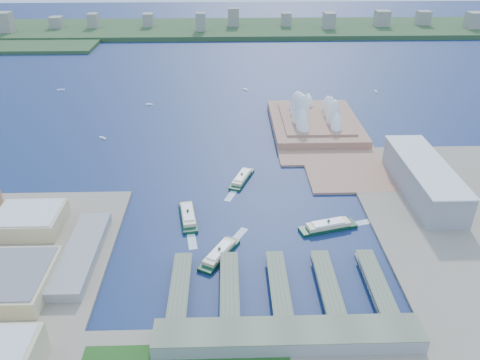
{
  "coord_description": "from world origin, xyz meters",
  "views": [
    {
      "loc": [
        -27.74,
        -378.9,
        279.94
      ],
      "look_at": [
        -14.37,
        86.46,
        18.0
      ],
      "focal_mm": 35.0,
      "sensor_mm": 36.0,
      "label": 1
    }
  ],
  "objects_px": {
    "opera_house": "(316,107)",
    "ferry_a": "(188,214)",
    "ferry_d": "(328,224)",
    "ferry_b": "(242,177)",
    "toaster_building": "(424,178)",
    "ferry_c": "(219,252)"
  },
  "relations": [
    {
      "from": "opera_house",
      "to": "ferry_a",
      "type": "height_order",
      "value": "opera_house"
    },
    {
      "from": "ferry_a",
      "to": "ferry_d",
      "type": "bearing_deg",
      "value": -18.38
    },
    {
      "from": "ferry_a",
      "to": "ferry_b",
      "type": "relative_size",
      "value": 1.07
    },
    {
      "from": "toaster_building",
      "to": "ferry_a",
      "type": "relative_size",
      "value": 2.63
    },
    {
      "from": "toaster_building",
      "to": "ferry_b",
      "type": "relative_size",
      "value": 2.82
    },
    {
      "from": "opera_house",
      "to": "ferry_c",
      "type": "relative_size",
      "value": 3.2
    },
    {
      "from": "ferry_b",
      "to": "ferry_d",
      "type": "distance_m",
      "value": 134.62
    },
    {
      "from": "ferry_a",
      "to": "ferry_c",
      "type": "relative_size",
      "value": 1.05
    },
    {
      "from": "opera_house",
      "to": "ferry_c",
      "type": "xyz_separation_m",
      "value": [
        -142.08,
        -308.47,
        -26.68
      ]
    },
    {
      "from": "ferry_d",
      "to": "ferry_a",
      "type": "bearing_deg",
      "value": 65.8
    },
    {
      "from": "opera_house",
      "to": "ferry_c",
      "type": "height_order",
      "value": "opera_house"
    },
    {
      "from": "opera_house",
      "to": "ferry_d",
      "type": "relative_size",
      "value": 2.98
    },
    {
      "from": "ferry_a",
      "to": "ferry_d",
      "type": "distance_m",
      "value": 147.1
    },
    {
      "from": "toaster_building",
      "to": "ferry_c",
      "type": "relative_size",
      "value": 2.75
    },
    {
      "from": "opera_house",
      "to": "ferry_c",
      "type": "distance_m",
      "value": 340.67
    },
    {
      "from": "ferry_c",
      "to": "ferry_d",
      "type": "distance_m",
      "value": 118.69
    },
    {
      "from": "ferry_d",
      "to": "ferry_c",
      "type": "bearing_deg",
      "value": 95.54
    },
    {
      "from": "opera_house",
      "to": "ferry_d",
      "type": "height_order",
      "value": "opera_house"
    },
    {
      "from": "toaster_building",
      "to": "ferry_b",
      "type": "distance_m",
      "value": 210.12
    },
    {
      "from": "ferry_c",
      "to": "toaster_building",
      "type": "bearing_deg",
      "value": -125.09
    },
    {
      "from": "opera_house",
      "to": "ferry_a",
      "type": "relative_size",
      "value": 3.05
    },
    {
      "from": "opera_house",
      "to": "ferry_b",
      "type": "xyz_separation_m",
      "value": [
        -116.21,
        -162.64,
        -26.8
      ]
    }
  ]
}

